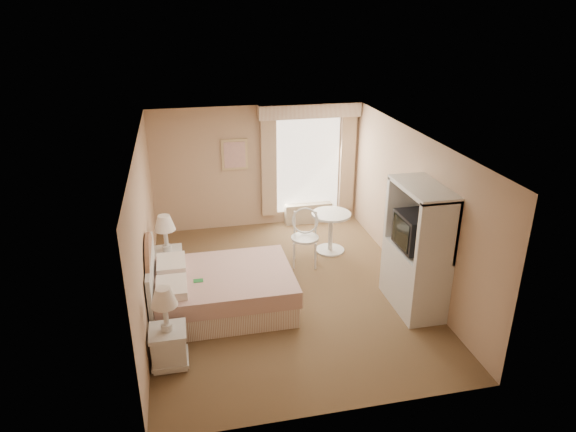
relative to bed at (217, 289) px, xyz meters
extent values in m
cube|color=brown|center=(1.12, 0.31, -0.34)|extent=(4.20, 5.50, 0.01)
cube|color=silver|center=(1.12, 0.31, 2.16)|extent=(4.20, 5.50, 0.01)
cube|color=tan|center=(1.12, 3.06, 0.91)|extent=(4.20, 0.01, 2.50)
cube|color=tan|center=(1.12, -2.44, 0.91)|extent=(4.20, 0.01, 2.50)
cube|color=tan|center=(-0.98, 0.31, 0.91)|extent=(0.01, 5.50, 2.50)
cube|color=tan|center=(3.22, 0.31, 0.91)|extent=(0.01, 5.50, 2.50)
cube|color=white|center=(2.17, 3.03, 0.91)|extent=(1.30, 0.02, 2.00)
cube|color=#CDA98F|center=(1.34, 2.98, 0.91)|extent=(0.30, 0.08, 2.05)
cube|color=#CDA98F|center=(3.00, 2.98, 0.91)|extent=(0.30, 0.08, 2.05)
cube|color=tan|center=(2.17, 2.94, 2.03)|extent=(2.05, 0.20, 0.28)
cube|color=beige|center=(2.17, 2.94, -0.13)|extent=(1.00, 0.22, 0.42)
cube|color=#CFB17F|center=(0.67, 3.03, 1.21)|extent=(0.52, 0.03, 0.62)
cube|color=beige|center=(0.67, 3.01, 1.21)|extent=(0.42, 0.02, 0.52)
cube|color=tan|center=(0.12, 0.00, -0.17)|extent=(1.97, 1.50, 0.34)
cube|color=#C59E93|center=(0.12, 0.00, 0.13)|extent=(2.03, 1.56, 0.26)
cube|color=white|center=(-0.65, -0.36, 0.32)|extent=(0.42, 0.58, 0.13)
cube|color=white|center=(-0.65, 0.36, 0.32)|extent=(0.42, 0.58, 0.13)
cube|color=#228036|center=(-0.27, -0.14, 0.26)|extent=(0.14, 0.10, 0.01)
cube|color=silver|center=(-0.93, 0.00, 0.18)|extent=(0.06, 1.59, 1.03)
cylinder|color=#9C7053|center=(-0.93, 0.00, 0.27)|extent=(0.05, 1.41, 1.41)
cube|color=silver|center=(-0.72, -1.17, -0.09)|extent=(0.42, 0.42, 0.46)
cube|color=silver|center=(-0.72, -1.17, 0.17)|extent=(0.46, 0.46, 0.06)
cube|color=silver|center=(-0.72, -1.17, -0.25)|extent=(0.46, 0.46, 0.05)
cylinder|color=silver|center=(-0.72, -1.17, 0.24)|extent=(0.15, 0.15, 0.09)
cylinder|color=silver|center=(-0.72, -1.17, 0.43)|extent=(0.06, 0.06, 0.37)
cone|color=white|center=(-0.72, -1.17, 0.68)|extent=(0.33, 0.33, 0.24)
cube|color=silver|center=(-0.72, 1.05, -0.08)|extent=(0.44, 0.44, 0.48)
cube|color=silver|center=(-0.72, 1.05, 0.19)|extent=(0.48, 0.48, 0.06)
cube|color=silver|center=(-0.72, 1.05, -0.24)|extent=(0.48, 0.48, 0.05)
cylinder|color=silver|center=(-0.72, 1.05, 0.26)|extent=(0.15, 0.15, 0.10)
cylinder|color=silver|center=(-0.72, 1.05, 0.46)|extent=(0.07, 0.07, 0.38)
cone|color=white|center=(-0.72, 1.05, 0.71)|extent=(0.35, 0.35, 0.25)
cylinder|color=silver|center=(2.24, 1.54, -0.32)|extent=(0.54, 0.54, 0.03)
cylinder|color=silver|center=(2.24, 1.54, 0.04)|extent=(0.08, 0.08, 0.72)
cylinder|color=silver|center=(2.24, 1.54, 0.40)|extent=(0.72, 0.72, 0.04)
cylinder|color=silver|center=(1.41, 0.99, -0.09)|extent=(0.04, 0.04, 0.50)
cylinder|color=silver|center=(1.78, 0.90, -0.09)|extent=(0.04, 0.04, 0.50)
cylinder|color=silver|center=(1.51, 1.36, -0.09)|extent=(0.04, 0.04, 0.50)
cylinder|color=silver|center=(1.87, 1.26, -0.09)|extent=(0.04, 0.04, 0.50)
cylinder|color=silver|center=(1.64, 1.13, 0.17)|extent=(0.59, 0.59, 0.04)
torus|color=silver|center=(1.68, 1.28, 0.43)|extent=(0.49, 0.23, 0.48)
cylinder|color=silver|center=(1.51, 1.36, 0.38)|extent=(0.04, 0.04, 0.44)
cylinder|color=silver|center=(1.87, 1.26, 0.38)|extent=(0.04, 0.04, 0.44)
cube|color=silver|center=(2.93, -0.53, 0.14)|extent=(0.59, 1.18, 0.96)
cube|color=silver|center=(2.93, -1.08, 1.10)|extent=(0.59, 0.09, 0.96)
cube|color=silver|center=(2.93, 0.02, 1.10)|extent=(0.59, 0.09, 0.96)
cube|color=silver|center=(2.93, -0.53, 1.59)|extent=(0.59, 1.18, 0.06)
cube|color=silver|center=(3.20, -0.53, 1.10)|extent=(0.04, 1.18, 0.96)
cube|color=black|center=(2.91, -0.53, 0.92)|extent=(0.51, 0.64, 0.51)
cube|color=black|center=(2.65, -0.53, 0.92)|extent=(0.02, 0.54, 0.43)
camera|label=1|loc=(-0.37, -6.76, 4.02)|focal=32.00mm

